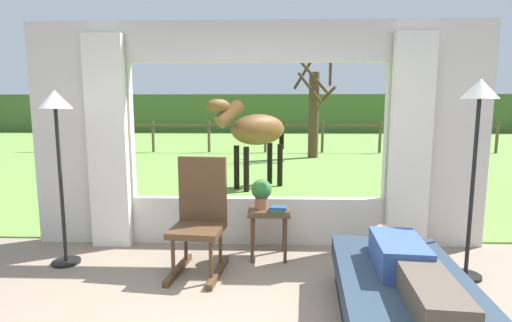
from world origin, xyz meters
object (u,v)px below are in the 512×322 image
at_px(rocking_chair, 200,216).
at_px(floor_lamp_right, 478,119).
at_px(reclining_person, 408,266).
at_px(potted_plant, 262,192).
at_px(horse, 255,131).
at_px(recliner_sofa, 403,303).
at_px(side_table, 269,219).
at_px(pasture_tree, 314,110).
at_px(book_stack, 277,209).
at_px(floor_lamp_left, 57,125).

relative_size(rocking_chair, floor_lamp_right, 0.60).
xyz_separation_m(reclining_person, potted_plant, (-1.04, 1.49, 0.18)).
xyz_separation_m(rocking_chair, horse, (0.40, 3.84, 0.61)).
xyz_separation_m(recliner_sofa, floor_lamp_right, (0.91, 0.93, 1.28)).
relative_size(side_table, potted_plant, 1.63).
xyz_separation_m(potted_plant, horse, (-0.19, 3.43, 0.45)).
height_order(potted_plant, pasture_tree, pasture_tree).
xyz_separation_m(book_stack, horse, (-0.36, 3.55, 0.61)).
bearing_deg(recliner_sofa, side_table, 130.26).
bearing_deg(pasture_tree, rocking_chair, -103.60).
xyz_separation_m(recliner_sofa, side_table, (-0.96, 1.38, 0.21)).
height_order(side_table, book_stack, book_stack).
xyz_separation_m(recliner_sofa, rocking_chair, (-1.63, 1.02, 0.33)).
height_order(reclining_person, rocking_chair, rocking_chair).
height_order(reclining_person, potted_plant, potted_plant).
relative_size(side_table, horse, 0.30).
bearing_deg(side_table, floor_lamp_right, -13.28).
height_order(horse, pasture_tree, pasture_tree).
bearing_deg(potted_plant, reclining_person, -54.97).
height_order(recliner_sofa, pasture_tree, pasture_tree).
bearing_deg(recliner_sofa, pasture_tree, 92.72).
xyz_separation_m(book_stack, floor_lamp_right, (1.79, -0.38, 0.95)).
distance_m(reclining_person, side_table, 1.72).
height_order(book_stack, floor_lamp_left, floor_lamp_left).
relative_size(recliner_sofa, pasture_tree, 0.52).
bearing_deg(floor_lamp_left, side_table, 6.83).
relative_size(horse, pasture_tree, 0.50).
distance_m(recliner_sofa, horse, 5.10).
bearing_deg(book_stack, reclining_person, -57.38).
bearing_deg(recliner_sofa, horse, 109.55).
relative_size(potted_plant, horse, 0.18).
xyz_separation_m(book_stack, floor_lamp_left, (-2.19, -0.19, 0.88)).
bearing_deg(side_table, horse, 94.46).
bearing_deg(potted_plant, book_stack, -35.88).
relative_size(side_table, pasture_tree, 0.15).
xyz_separation_m(rocking_chair, pasture_tree, (2.07, 8.55, 0.99)).
distance_m(side_table, floor_lamp_left, 2.34).
relative_size(floor_lamp_left, floor_lamp_right, 0.95).
distance_m(book_stack, floor_lamp_left, 2.36).
xyz_separation_m(reclining_person, pasture_tree, (0.43, 9.62, 1.01)).
relative_size(floor_lamp_right, horse, 1.07).
xyz_separation_m(reclining_person, floor_lamp_right, (0.91, 0.98, 0.98)).
height_order(potted_plant, floor_lamp_left, floor_lamp_left).
xyz_separation_m(reclining_person, horse, (-1.23, 4.91, 0.63)).
height_order(recliner_sofa, potted_plant, potted_plant).
distance_m(rocking_chair, pasture_tree, 8.85).
xyz_separation_m(floor_lamp_left, horse, (1.82, 3.74, -0.27)).
relative_size(reclining_person, floor_lamp_right, 0.77).
distance_m(rocking_chair, horse, 3.91).
height_order(reclining_person, book_stack, reclining_person).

